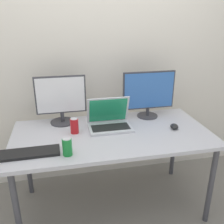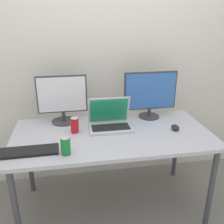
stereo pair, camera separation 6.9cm
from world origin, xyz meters
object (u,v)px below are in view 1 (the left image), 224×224
Objects in this scene: monitor_left at (61,99)px; mouse_by_keyboard at (174,126)px; monitor_center at (149,93)px; keyboard_main at (29,153)px; soda_can_near_keyboard at (74,126)px; soda_can_by_laptop at (67,147)px; work_desk at (112,139)px; laptop_silver at (109,121)px.

monitor_left reaches higher than mouse_by_keyboard.
keyboard_main is (-1.03, -0.48, -0.22)m from monitor_center.
soda_can_by_laptop is (-0.07, -0.33, 0.00)m from soda_can_near_keyboard.
mouse_by_keyboard is at bearing 14.93° from soda_can_by_laptop.
monitor_center reaches higher than soda_can_by_laptop.
work_desk is 3.73× the size of monitor_left.
mouse_by_keyboard is (0.13, -0.30, -0.21)m from monitor_center.
keyboard_main is at bearing -115.76° from monitor_left.
monitor_left is 1.04× the size of keyboard_main.
keyboard_main reaches higher than work_desk.
soda_can_near_keyboard is 0.34m from soda_can_by_laptop.
work_desk is 17.10× the size of mouse_by_keyboard.
keyboard_main is at bearing -161.34° from work_desk.
soda_can_near_keyboard reaches higher than keyboard_main.
laptop_silver reaches higher than work_desk.
work_desk is 3.86× the size of keyboard_main.
soda_can_near_keyboard is at bearing -68.70° from monitor_left.
keyboard_main is 3.29× the size of soda_can_by_laptop.
work_desk is 0.56m from monitor_left.
work_desk is 3.31× the size of monitor_center.
monitor_left is 0.46m from laptop_silver.
monitor_center is at bearing 35.28° from soda_can_by_laptop.
monitor_left is at bearing 63.32° from keyboard_main.
soda_can_near_keyboard is at bearing 168.58° from work_desk.
mouse_by_keyboard is (0.53, -0.03, 0.08)m from work_desk.
keyboard_main is 1.17m from mouse_by_keyboard.
laptop_silver is 0.86× the size of keyboard_main.
monitor_left is at bearing 91.80° from soda_can_by_laptop.
work_desk is 0.54m from mouse_by_keyboard.
laptop_silver is at bearing 9.32° from soda_can_near_keyboard.
mouse_by_keyboard is (0.91, -0.32, -0.20)m from monitor_left.
laptop_silver is at bearing 179.79° from mouse_by_keyboard.
laptop_silver is 2.83× the size of soda_can_by_laptop.
soda_can_by_laptop is at bearing -150.07° from mouse_by_keyboard.
soda_can_by_laptop reaches higher than work_desk.
soda_can_near_keyboard reaches higher than mouse_by_keyboard.
monitor_center is 0.46m from laptop_silver.
laptop_silver is 0.71m from keyboard_main.
monitor_center is 0.95m from soda_can_by_laptop.
mouse_by_keyboard reaches higher than keyboard_main.
monitor_left is 0.89× the size of monitor_center.
work_desk is at bearing -90.45° from laptop_silver.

